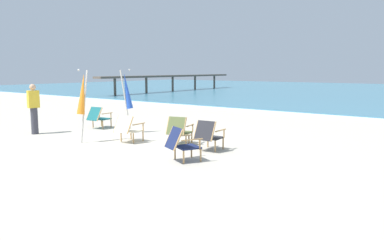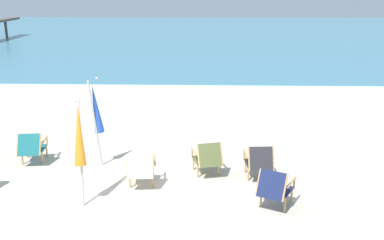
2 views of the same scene
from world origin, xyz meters
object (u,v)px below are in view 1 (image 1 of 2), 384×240
beach_chair_far_center (181,143)px  person_near_chairs (34,108)px  beach_chair_front_right (208,134)px  beach_chair_back_left (179,130)px  beach_chair_back_right (128,128)px  beach_chair_mid_center (98,117)px  umbrella_furled_orange (82,95)px  umbrella_furled_blue (127,91)px

beach_chair_far_center → person_near_chairs: bearing=179.7°
beach_chair_front_right → beach_chair_back_left: 1.13m
beach_chair_front_right → person_near_chairs: bearing=-167.9°
beach_chair_front_right → beach_chair_back_right: beach_chair_front_right is taller
beach_chair_back_left → beach_chair_back_right: (-1.38, -0.62, -0.00)m
beach_chair_back_left → beach_chair_mid_center: size_ratio=1.02×
beach_chair_back_left → beach_chair_mid_center: beach_chair_back_left is taller
beach_chair_mid_center → beach_chair_back_right: beach_chair_back_right is taller
umbrella_furled_orange → beach_chair_back_left: bearing=30.2°
beach_chair_far_center → umbrella_furled_blue: size_ratio=0.43×
umbrella_furled_blue → person_near_chairs: (-2.33, -1.91, -0.54)m
beach_chair_back_left → beach_chair_mid_center: bearing=172.1°
beach_chair_back_left → beach_chair_back_right: bearing=-155.8°
beach_chair_far_center → beach_chair_back_right: (-2.63, 0.86, -0.00)m
beach_chair_far_center → beach_chair_mid_center: 5.76m
beach_chair_mid_center → beach_chair_back_right: (2.75, -1.19, 0.00)m
beach_chair_back_left → umbrella_furled_orange: (-2.40, -1.39, 0.95)m
person_near_chairs → beach_chair_back_left: bearing=16.7°
beach_chair_front_right → person_near_chairs: size_ratio=0.49×
beach_chair_front_right → beach_chair_back_left: bearing=170.9°
beach_chair_back_left → umbrella_furled_orange: size_ratio=0.40×
beach_chair_back_right → umbrella_furled_blue: 1.84m
beach_chair_far_center → umbrella_furled_orange: umbrella_furled_orange is taller
beach_chair_front_right → beach_chair_back_right: (-2.49, -0.44, -0.00)m
beach_chair_far_center → beach_chair_mid_center: size_ratio=1.09×
umbrella_furled_orange → person_near_chairs: umbrella_furled_orange is taller
beach_chair_front_right → beach_chair_mid_center: beach_chair_front_right is taller
umbrella_furled_blue → beach_chair_back_left: bearing=-10.2°
beach_chair_far_center → beach_chair_mid_center: beach_chair_far_center is taller
person_near_chairs → beach_chair_mid_center: bearing=70.4°
beach_chair_back_right → umbrella_furled_orange: size_ratio=0.38×
beach_chair_back_right → umbrella_furled_orange: umbrella_furled_orange is taller
beach_chair_far_center → beach_chair_front_right: bearing=96.1°
beach_chair_back_left → beach_chair_far_center: size_ratio=0.94×
beach_chair_back_left → umbrella_furled_blue: (-2.53, 0.45, 0.95)m
beach_chair_back_right → person_near_chairs: person_near_chairs is taller
beach_chair_back_right → umbrella_furled_orange: 1.59m
umbrella_furled_blue → beach_chair_mid_center: bearing=175.8°
beach_chair_back_left → beach_chair_front_right: bearing=-9.1°
beach_chair_mid_center → person_near_chairs: (-0.72, -2.03, 0.42)m
beach_chair_front_right → beach_chair_far_center: beach_chair_far_center is taller
umbrella_furled_orange → umbrella_furled_blue: size_ratio=1.00×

